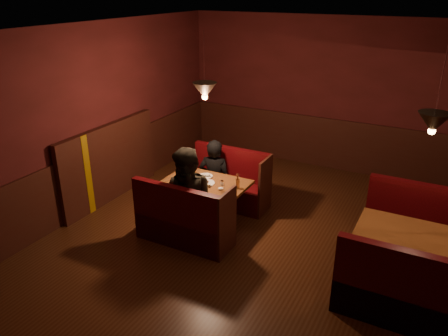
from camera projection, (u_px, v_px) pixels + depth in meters
The scene contains 9 objects.
room at pixel (244, 179), 5.69m from camera, with size 6.02×7.02×2.92m.
main_table at pixel (207, 191), 6.59m from camera, with size 1.25×0.76×0.88m.
main_bench_far at pixel (229, 186), 7.24m from camera, with size 1.38×0.49×0.94m.
main_bench_near at pixel (183, 225), 6.09m from camera, with size 1.38×0.49×0.94m.
second_table at pixel (409, 246), 5.19m from camera, with size 1.24×0.79×0.70m.
second_bench_far at pixel (416, 233), 5.86m from camera, with size 1.37×0.51×0.98m.
second_bench_near at pixel (401, 298), 4.65m from camera, with size 1.37×0.51×0.98m.
diner_a at pixel (214, 163), 7.03m from camera, with size 0.54×0.35×1.48m, color black.
diner_b at pixel (189, 184), 5.99m from camera, with size 0.84×0.65×1.72m, color black.
Camera 1 is at (1.91, -4.66, 3.40)m, focal length 35.00 mm.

